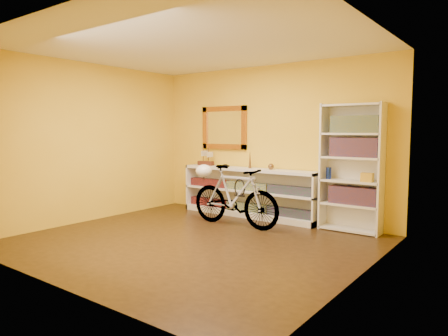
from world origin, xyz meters
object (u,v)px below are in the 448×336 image
Objects in this scene: bicycle at (235,196)px; helmet at (204,171)px; console_unit at (248,192)px; bookcase at (351,168)px.

helmet is at bearing 90.00° from bicycle.
helmet reaches higher than console_unit.
bicycle reaches higher than helmet.
console_unit is at bearing -179.21° from bookcase.
helmet is at bearing -116.63° from console_unit.
console_unit is at bearing 63.37° from helmet.
helmet is (-0.38, -0.75, 0.41)m from console_unit.
console_unit is 1.88m from bookcase.
bicycle is (0.24, -0.75, 0.05)m from console_unit.
console_unit is 1.60× the size of bicycle.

